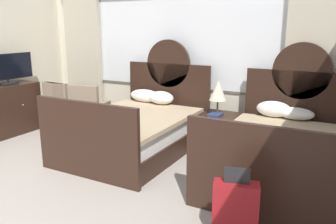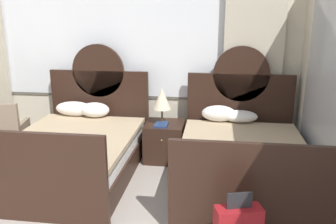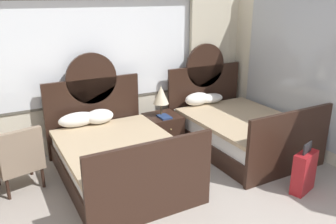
{
  "view_description": "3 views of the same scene",
  "coord_description": "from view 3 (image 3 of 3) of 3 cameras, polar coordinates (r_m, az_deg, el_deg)",
  "views": [
    {
      "loc": [
        2.68,
        -1.19,
        1.9
      ],
      "look_at": [
        0.64,
        2.6,
        0.82
      ],
      "focal_mm": 36.5,
      "sensor_mm": 36.0,
      "label": 1
    },
    {
      "loc": [
        1.67,
        -1.2,
        2.18
      ],
      "look_at": [
        1.13,
        2.7,
        1.05
      ],
      "focal_mm": 37.84,
      "sensor_mm": 36.0,
      "label": 2
    },
    {
      "loc": [
        -1.67,
        -1.21,
        2.55
      ],
      "look_at": [
        0.63,
        3.0,
        0.91
      ],
      "focal_mm": 36.65,
      "sensor_mm": 36.0,
      "label": 3
    }
  ],
  "objects": [
    {
      "name": "wall_back_window",
      "position": [
        5.86,
        -11.71,
        7.5
      ],
      "size": [
        5.86,
        0.22,
        2.7
      ],
      "color": "beige",
      "rests_on": "ground_plane"
    },
    {
      "name": "book_on_nightstand",
      "position": [
        5.82,
        -0.64,
        -0.79
      ],
      "size": [
        0.18,
        0.26,
        0.03
      ],
      "color": "navy",
      "rests_on": "nightstand_between_beds"
    },
    {
      "name": "bed_near_window",
      "position": [
        5.03,
        -8.47,
        -7.21
      ],
      "size": [
        1.59,
        2.25,
        1.69
      ],
      "color": "black",
      "rests_on": "ground_plane"
    },
    {
      "name": "nightstand_between_beds",
      "position": [
        6.04,
        -0.88,
        -3.1
      ],
      "size": [
        0.57,
        0.59,
        0.57
      ],
      "color": "black",
      "rests_on": "ground_plane"
    },
    {
      "name": "table_lamp_on_nightstand",
      "position": [
        5.8,
        -1.17,
        2.81
      ],
      "size": [
        0.27,
        0.27,
        0.53
      ],
      "color": "brown",
      "rests_on": "nightstand_between_beds"
    },
    {
      "name": "armchair_by_window_left",
      "position": [
        5.07,
        -23.55,
        -7.01
      ],
      "size": [
        0.67,
        0.67,
        0.91
      ],
      "color": "#84705B",
      "rests_on": "ground_plane"
    },
    {
      "name": "bed_near_mirror",
      "position": [
        6.06,
        11.46,
        -2.73
      ],
      "size": [
        1.59,
        2.25,
        1.69
      ],
      "color": "black",
      "rests_on": "ground_plane"
    },
    {
      "name": "suitcase_on_floor",
      "position": [
        5.02,
        21.69,
        -9.24
      ],
      "size": [
        0.43,
        0.28,
        0.72
      ],
      "color": "maroon",
      "rests_on": "ground_plane"
    }
  ]
}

